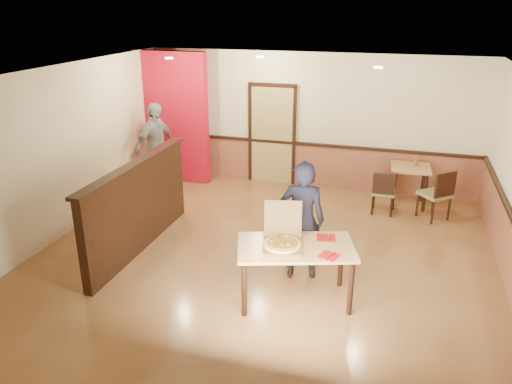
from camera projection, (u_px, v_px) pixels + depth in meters
The scene contains 24 objects.
floor at pixel (264, 258), 7.75m from camera, with size 7.00×7.00×0.00m, color #A87241.
ceiling at pixel (265, 75), 6.74m from camera, with size 7.00×7.00×0.00m, color black.
wall_back at pixel (310, 121), 10.38m from camera, with size 7.00×7.00×0.00m, color #FFF1C7.
wall_left at pixel (59, 154), 8.18m from camera, with size 7.00×7.00×0.00m, color #FFF1C7.
wainscot_back at pixel (308, 165), 10.69m from camera, with size 7.00×0.04×0.90m, color #99553D.
chair_rail_back at pixel (309, 144), 10.51m from camera, with size 7.00×0.06×0.06m, color black.
back_door at pixel (272, 135), 10.68m from camera, with size 0.90×0.06×2.10m, color tan.
booth_partition at pixel (138, 205), 7.84m from camera, with size 0.20×3.10×1.44m.
red_accent_panel at pixel (172, 118), 10.70m from camera, with size 1.60×0.20×2.78m, color #B80D23.
spot_a at pixel (169, 58), 8.98m from camera, with size 0.14×0.14×0.02m, color beige.
spot_b at pixel (260, 57), 9.20m from camera, with size 0.14×0.14×0.02m, color beige.
spot_c at pixel (378, 67), 7.72m from camera, with size 0.14×0.14×0.02m, color beige.
main_table at pixel (296, 254), 6.44m from camera, with size 1.68×1.27×0.80m.
diner_chair at pixel (300, 241), 7.28m from camera, with size 0.54×0.54×0.84m.
side_chair_left at pixel (383, 191), 9.22m from camera, with size 0.42×0.42×0.84m.
side_chair_right at pixel (438, 193), 8.95m from camera, with size 0.66×0.66×0.95m.
side_table at pixel (410, 176), 9.59m from camera, with size 0.76×0.76×0.78m.
diner at pixel (302, 220), 7.00m from camera, with size 0.63×0.42×1.73m, color black.
passerby at pixel (156, 147), 10.33m from camera, with size 1.07×0.45×1.83m, color #9A9BA2.
pizza_box at pixel (282, 241), 6.38m from camera, with size 0.61×0.68×0.52m.
pizza at pixel (282, 244), 6.33m from camera, with size 0.48×0.48×0.03m, color #F9C35A.
napkin_near at pixel (329, 256), 6.15m from camera, with size 0.29×0.29×0.01m.
napkin_far at pixel (326, 238), 6.61m from camera, with size 0.28×0.28×0.01m.
condiment at pixel (416, 162), 9.55m from camera, with size 0.06×0.06×0.15m, color #974D1B.
Camera 1 is at (1.84, -6.61, 3.74)m, focal length 35.00 mm.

